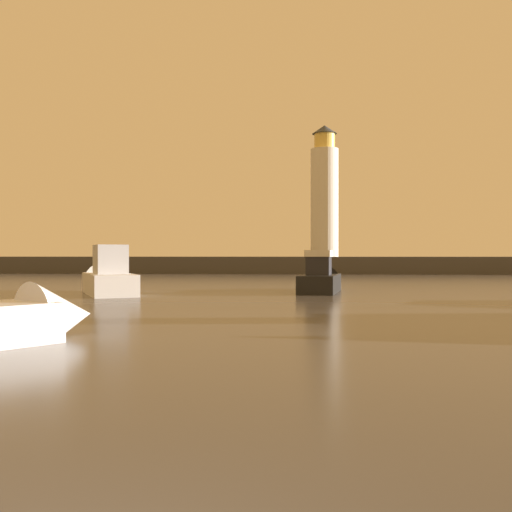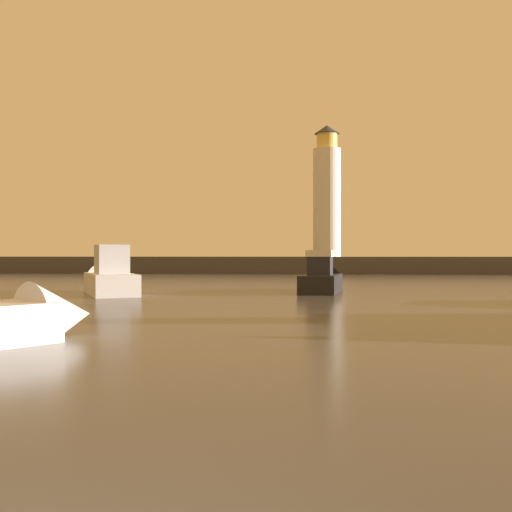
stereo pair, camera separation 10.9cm
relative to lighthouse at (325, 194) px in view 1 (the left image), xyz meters
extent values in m
plane|color=#4C4742|center=(-4.60, -30.20, -8.31)|extent=(220.00, 220.00, 0.00)
cube|color=#423F3D|center=(-4.60, 0.00, -7.44)|extent=(93.42, 6.71, 1.73)
cylinder|color=silver|center=(0.00, 0.00, -0.89)|extent=(2.91, 2.91, 11.38)
cylinder|color=#F2CC59|center=(0.00, 0.00, 5.60)|extent=(2.18, 2.18, 1.59)
cone|color=#33383D|center=(0.00, 0.00, 6.86)|extent=(2.62, 2.62, 0.91)
cone|color=white|center=(-8.75, -49.00, -7.81)|extent=(2.34, 2.32, 1.72)
cube|color=white|center=(-12.27, -34.28, -7.79)|extent=(4.11, 5.57, 1.04)
cone|color=white|center=(-13.63, -31.48, -7.74)|extent=(2.57, 2.51, 1.96)
cube|color=silver|center=(-12.11, -34.61, -6.57)|extent=(2.18, 2.46, 1.41)
cube|color=black|center=(-1.84, -31.96, -7.84)|extent=(2.52, 4.84, 0.92)
cone|color=black|center=(-1.40, -29.24, -7.80)|extent=(1.97, 1.88, 1.73)
cube|color=#232328|center=(-1.92, -32.45, -6.91)|extent=(1.38, 1.56, 0.94)
cube|color=silver|center=(-1.92, -32.45, -6.28)|extent=(1.52, 1.72, 0.33)
camera|label=1|loc=(-3.16, -62.91, -6.32)|focal=41.61mm
camera|label=2|loc=(-3.05, -62.90, -6.32)|focal=41.61mm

